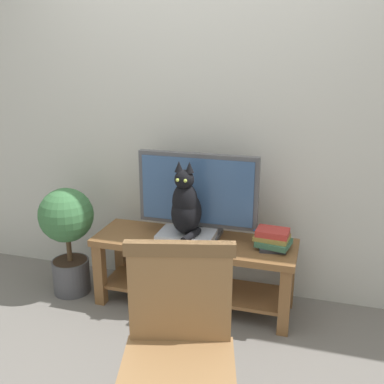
# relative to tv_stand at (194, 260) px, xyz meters

# --- Properties ---
(ground_plane) EXTENTS (12.00, 12.00, 0.00)m
(ground_plane) POSITION_rel_tv_stand_xyz_m (-0.01, -0.61, -0.34)
(ground_plane) COLOR slate
(back_wall) EXTENTS (7.00, 0.12, 2.80)m
(back_wall) POSITION_rel_tv_stand_xyz_m (-0.01, 0.37, 1.06)
(back_wall) COLOR beige
(back_wall) RESTS_ON ground
(tv_stand) EXTENTS (1.37, 0.44, 0.49)m
(tv_stand) POSITION_rel_tv_stand_xyz_m (0.00, 0.00, 0.00)
(tv_stand) COLOR brown
(tv_stand) RESTS_ON ground
(tv) EXTENTS (0.82, 0.20, 0.58)m
(tv) POSITION_rel_tv_stand_xyz_m (0.00, 0.08, 0.45)
(tv) COLOR #4C4C51
(tv) RESTS_ON tv_stand
(media_box) EXTENTS (0.37, 0.25, 0.07)m
(media_box) POSITION_rel_tv_stand_xyz_m (-0.03, -0.07, 0.19)
(media_box) COLOR #ADADB2
(media_box) RESTS_ON tv_stand
(cat) EXTENTS (0.20, 0.31, 0.49)m
(cat) POSITION_rel_tv_stand_xyz_m (-0.03, -0.08, 0.41)
(cat) COLOR black
(cat) RESTS_ON media_box
(wooden_chair) EXTENTS (0.57, 0.57, 0.96)m
(wooden_chair) POSITION_rel_tv_stand_xyz_m (0.28, -1.18, 0.21)
(wooden_chair) COLOR olive
(wooden_chair) RESTS_ON ground
(book_stack) EXTENTS (0.25, 0.21, 0.13)m
(book_stack) POSITION_rel_tv_stand_xyz_m (0.52, 0.01, 0.21)
(book_stack) COLOR #2D2D33
(book_stack) RESTS_ON tv_stand
(potted_plant) EXTENTS (0.39, 0.39, 0.79)m
(potted_plant) POSITION_rel_tv_stand_xyz_m (-0.92, -0.08, 0.14)
(potted_plant) COLOR #47474C
(potted_plant) RESTS_ON ground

